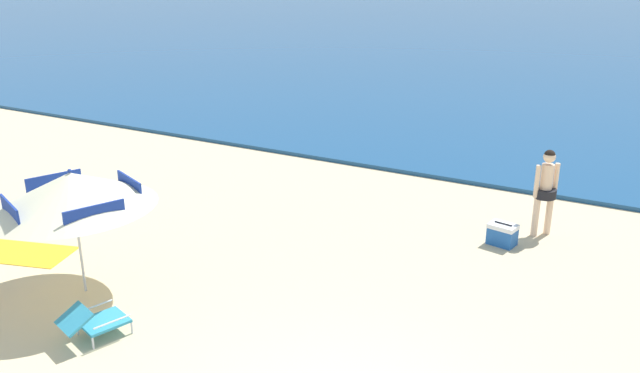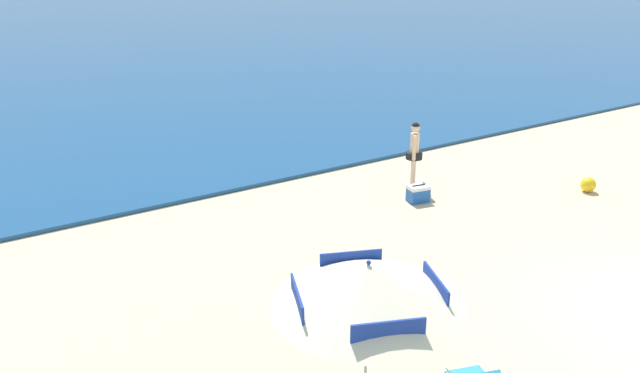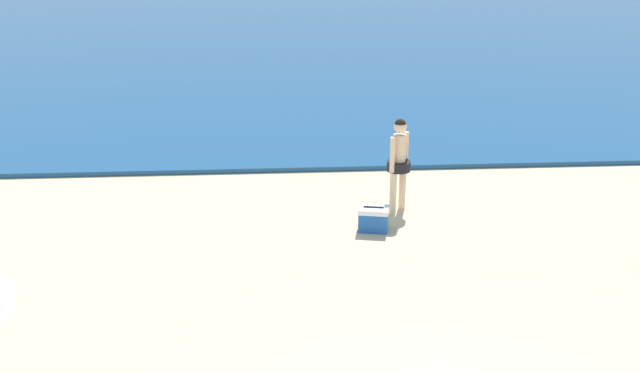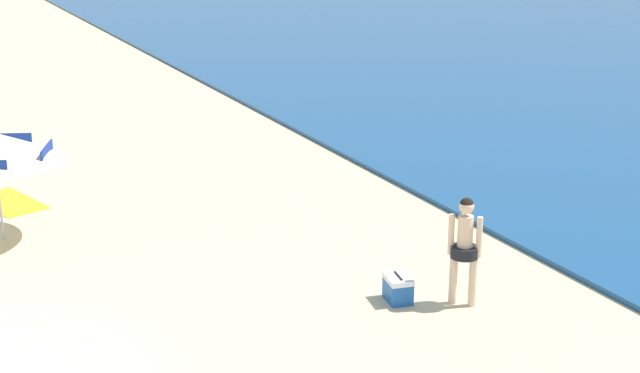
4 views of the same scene
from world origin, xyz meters
name	(u,v)px [view 4 (image 4 of 4)]	position (x,y,z in m)	size (l,w,h in m)	color
person_standing_near_shore	(465,244)	(0.62, 6.92, 0.98)	(0.41, 0.41, 1.69)	beige
cooler_box	(398,288)	(0.08, 6.12, 0.20)	(0.55, 0.44, 0.43)	#1E56A8
beach_towel	(9,202)	(-7.36, 1.57, 0.01)	(0.90, 1.80, 0.01)	gold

